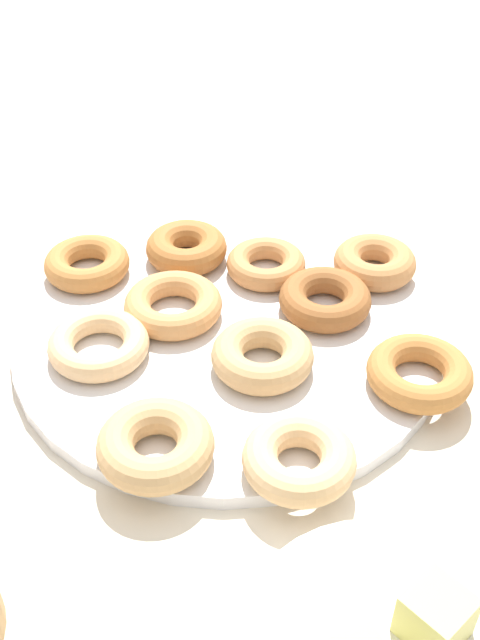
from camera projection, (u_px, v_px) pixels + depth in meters
ground_plane at (228, 337)px, 0.75m from camera, size 2.40×2.40×0.00m
donut_plate at (228, 332)px, 0.74m from camera, size 0.40×0.40×0.01m
donut_0 at (266, 264)px, 0.79m from camera, size 0.11×0.11×0.02m
donut_1 at (325, 299)px, 0.75m from camera, size 0.12×0.12×0.03m
donut_2 at (99, 344)px, 0.70m from camera, size 0.12×0.12×0.02m
donut_3 at (185, 248)px, 0.81m from camera, size 0.09×0.09×0.03m
donut_4 at (262, 355)px, 0.68m from camera, size 0.13×0.13×0.03m
donut_5 at (173, 305)px, 0.74m from camera, size 0.11×0.11×0.03m
donut_6 at (156, 445)px, 0.60m from camera, size 0.11×0.11×0.03m
donut_7 at (299, 459)px, 0.59m from camera, size 0.11×0.11×0.03m
donut_8 at (87, 263)px, 0.79m from camera, size 0.10×0.10×0.03m
donut_9 at (419, 373)px, 0.67m from camera, size 0.13×0.13×0.02m
donut_10 at (375, 262)px, 0.79m from camera, size 0.09×0.09×0.03m
melon_chunk_left at (442, 613)px, 0.47m from camera, size 0.05×0.05×0.04m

